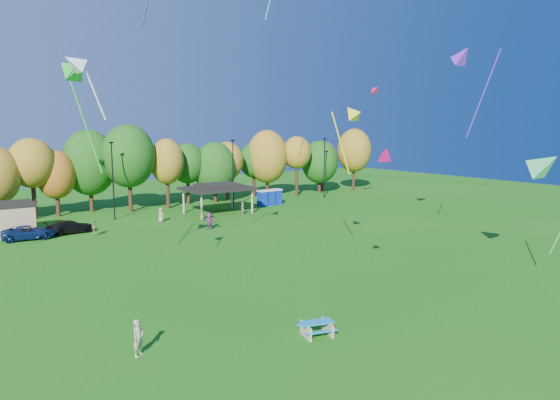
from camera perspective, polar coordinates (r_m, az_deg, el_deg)
ground at (r=25.99m, az=5.12°, el=-16.16°), size 160.00×160.00×0.00m
tree_line at (r=65.22m, az=-22.57°, el=3.45°), size 93.57×10.55×11.15m
lamp_posts at (r=60.76m, az=-18.56°, el=2.38°), size 64.50×0.25×9.09m
pavilion at (r=62.76m, az=-7.14°, el=1.39°), size 8.20×6.20×3.77m
porta_potties at (r=69.00m, az=-1.18°, el=0.30°), size 3.75×1.40×2.18m
picnic_table at (r=26.85m, az=4.22°, el=-14.31°), size 2.04×1.84×0.75m
kite_flyer at (r=25.35m, az=-15.90°, el=-14.90°), size 0.78×0.70×1.79m
car_c at (r=53.97m, az=-26.76°, el=-3.33°), size 5.07×2.73×1.35m
car_d at (r=55.15m, az=-22.84°, el=-2.85°), size 4.84×2.42×1.35m
far_person_0 at (r=52.94m, az=-20.48°, el=-2.99°), size 0.61×1.04×1.67m
far_person_1 at (r=53.26m, az=-8.10°, el=-2.39°), size 1.70×1.40×1.83m
far_person_3 at (r=61.97m, az=-4.31°, el=-0.94°), size 0.47×0.63×1.57m
far_person_5 at (r=58.44m, az=-13.46°, el=-1.67°), size 0.80×0.95×1.65m
kite_0 at (r=41.16m, az=28.09°, el=3.56°), size 2.38×4.87×7.93m
kite_2 at (r=49.74m, az=20.15°, el=15.21°), size 1.99×5.10×8.59m
kite_4 at (r=64.56m, az=10.86°, el=12.31°), size 1.28×1.54×1.41m
kite_8 at (r=29.91m, az=11.92°, el=5.23°), size 1.48×1.61×1.30m
kite_11 at (r=27.23m, az=-22.49°, el=14.22°), size 2.18×1.16×3.48m
kite_12 at (r=33.59m, az=-22.95°, el=13.50°), size 3.15×4.10×7.51m
kite_15 at (r=37.15m, az=8.14°, el=9.75°), size 1.52×3.28×5.42m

